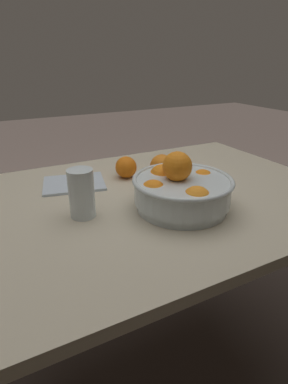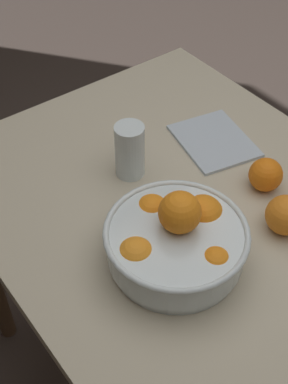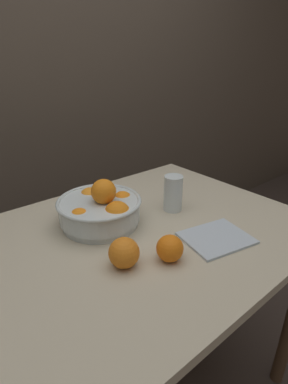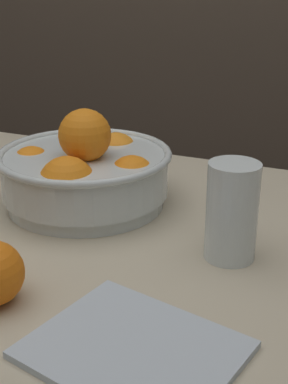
# 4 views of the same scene
# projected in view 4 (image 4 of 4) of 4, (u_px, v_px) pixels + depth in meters

# --- Properties ---
(dining_table) EXTENTS (1.17, 0.81, 0.77)m
(dining_table) POSITION_uv_depth(u_px,v_px,m) (66.00, 295.00, 0.78)
(dining_table) COLOR #B7AD93
(dining_table) RESTS_ON ground_plane
(fruit_bowl) EXTENTS (0.27, 0.27, 0.16)m
(fruit_bowl) POSITION_uv_depth(u_px,v_px,m) (86.00, 172.00, 0.83)
(fruit_bowl) COLOR silver
(fruit_bowl) RESTS_ON dining_table
(juice_glass) EXTENTS (0.07, 0.07, 0.13)m
(juice_glass) POSITION_uv_depth(u_px,v_px,m) (232.00, 215.00, 0.67)
(juice_glass) COLOR #F4A314
(juice_glass) RESTS_ON dining_table
(napkin) EXTENTS (0.22, 0.20, 0.01)m
(napkin) POSITION_uv_depth(u_px,v_px,m) (134.00, 350.00, 0.52)
(napkin) COLOR silver
(napkin) RESTS_ON dining_table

